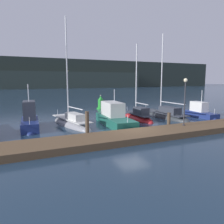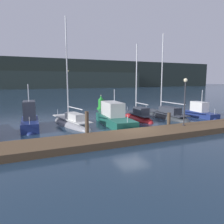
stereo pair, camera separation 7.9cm
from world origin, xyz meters
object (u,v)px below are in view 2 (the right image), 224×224
(motorboat_berth_7, at_px, (201,115))
(dock_lamppost, at_px, (185,94))
(sailboat_berth_3, at_px, (71,124))
(sailboat_berth_6, at_px, (165,116))
(channel_buoy, at_px, (101,104))
(sailboat_berth_5, at_px, (138,118))
(motorboat_berth_2, at_px, (30,123))
(motorboat_berth_4, at_px, (114,121))

(motorboat_berth_7, relative_size, dock_lamppost, 1.20)
(motorboat_berth_7, height_order, dock_lamppost, dock_lamppost)
(sailboat_berth_3, xyz_separation_m, sailboat_berth_6, (10.72, 0.04, -0.03))
(channel_buoy, bearing_deg, sailboat_berth_5, -87.16)
(motorboat_berth_2, relative_size, sailboat_berth_6, 0.52)
(sailboat_berth_6, height_order, channel_buoy, sailboat_berth_6)
(sailboat_berth_3, xyz_separation_m, motorboat_berth_7, (14.65, -1.51, 0.15))
(motorboat_berth_2, height_order, sailboat_berth_6, sailboat_berth_6)
(motorboat_berth_4, bearing_deg, sailboat_berth_5, 24.06)
(channel_buoy, relative_size, dock_lamppost, 0.53)
(motorboat_berth_2, distance_m, motorboat_berth_7, 18.33)
(sailboat_berth_6, height_order, motorboat_berth_7, sailboat_berth_6)
(sailboat_berth_6, bearing_deg, channel_buoy, 111.24)
(motorboat_berth_2, xyz_separation_m, motorboat_berth_4, (7.39, -1.65, -0.11))
(sailboat_berth_5, relative_size, motorboat_berth_7, 1.84)
(channel_buoy, bearing_deg, motorboat_berth_4, -105.22)
(sailboat_berth_6, relative_size, channel_buoy, 4.89)
(channel_buoy, bearing_deg, motorboat_berth_2, -137.26)
(sailboat_berth_3, bearing_deg, channel_buoy, 55.37)
(motorboat_berth_4, bearing_deg, sailboat_berth_3, 160.20)
(sailboat_berth_5, height_order, channel_buoy, sailboat_berth_5)
(sailboat_berth_5, height_order, sailboat_berth_6, sailboat_berth_6)
(motorboat_berth_2, height_order, motorboat_berth_4, motorboat_berth_2)
(sailboat_berth_3, height_order, sailboat_berth_6, sailboat_berth_3)
(sailboat_berth_5, bearing_deg, motorboat_berth_2, 179.69)
(motorboat_berth_4, bearing_deg, motorboat_berth_7, -0.78)
(dock_lamppost, bearing_deg, motorboat_berth_7, 33.85)
(sailboat_berth_5, xyz_separation_m, channel_buoy, (-0.48, 9.73, 0.61))
(motorboat_berth_4, xyz_separation_m, sailboat_berth_6, (6.93, 1.41, -0.25))
(sailboat_berth_3, height_order, sailboat_berth_5, sailboat_berth_3)
(channel_buoy, bearing_deg, sailboat_berth_3, -124.63)
(motorboat_berth_4, height_order, motorboat_berth_7, motorboat_berth_4)
(sailboat_berth_3, xyz_separation_m, channel_buoy, (6.87, 9.95, 0.63))
(motorboat_berth_2, distance_m, dock_lamppost, 13.43)
(motorboat_berth_7, bearing_deg, motorboat_berth_2, 174.37)
(channel_buoy, xyz_separation_m, dock_lamppost, (1.14, -15.92, 2.28))
(motorboat_berth_4, relative_size, sailboat_berth_5, 0.85)
(sailboat_berth_6, bearing_deg, motorboat_berth_4, -168.51)
(motorboat_berth_7, xyz_separation_m, channel_buoy, (-7.78, 11.46, 0.49))
(motorboat_berth_4, height_order, sailboat_berth_6, sailboat_berth_6)
(sailboat_berth_5, height_order, dock_lamppost, sailboat_berth_5)
(motorboat_berth_7, bearing_deg, channel_buoy, 124.15)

